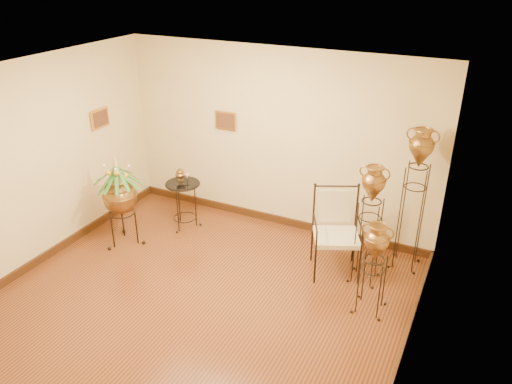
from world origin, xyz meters
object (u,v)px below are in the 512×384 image
at_px(amphora_tall, 413,199).
at_px(planter_urn, 120,194).
at_px(armchair, 336,234).
at_px(side_table, 184,204).
at_px(amphora_mid, 369,224).

height_order(amphora_tall, planter_urn, amphora_tall).
xyz_separation_m(armchair, side_table, (-2.54, 0.17, -0.20)).
bearing_deg(amphora_mid, planter_urn, -169.42).
height_order(amphora_tall, armchair, amphora_tall).
bearing_deg(side_table, amphora_tall, 7.24).
relative_size(amphora_tall, side_table, 2.10).
bearing_deg(planter_urn, side_table, 55.91).
height_order(amphora_mid, armchair, amphora_mid).
bearing_deg(side_table, armchair, -3.74).
xyz_separation_m(amphora_mid, side_table, (-2.95, 0.15, -0.44)).
xyz_separation_m(amphora_mid, armchair, (-0.41, -0.01, -0.24)).
relative_size(amphora_mid, side_table, 1.72).
distance_m(amphora_mid, side_table, 2.98).
height_order(amphora_tall, side_table, amphora_tall).
bearing_deg(amphora_mid, amphora_tall, 54.01).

